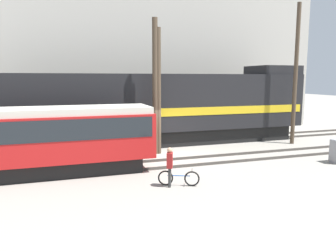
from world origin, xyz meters
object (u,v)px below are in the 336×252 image
utility_pole_right (296,75)px  freight_locomotive (156,108)px  streetcar (44,137)px  utility_pole_center (158,92)px  utility_pole_left (155,87)px  person (170,163)px  bicycle (179,178)px

utility_pole_right → freight_locomotive: bearing=163.6°
streetcar → utility_pole_center: utility_pole_center is taller
streetcar → utility_pole_center: bearing=22.9°
utility_pole_left → utility_pole_center: bearing=0.0°
person → utility_pole_right: size_ratio=0.18×
person → utility_pole_right: utility_pole_right is taller
freight_locomotive → streetcar: freight_locomotive is taller
person → utility_pole_center: 6.43m
utility_pole_left → streetcar: bearing=-156.5°
bicycle → person: 0.75m
streetcar → person: streetcar is taller
streetcar → utility_pole_left: 6.66m
bicycle → utility_pole_left: size_ratio=0.21×
utility_pole_center → utility_pole_right: size_ratio=0.78×
bicycle → utility_pole_left: utility_pole_left is taller
utility_pole_left → bicycle: bearing=-96.7°
utility_pole_right → utility_pole_center: bearing=180.0°
person → bicycle: bearing=-1.9°
person → utility_pole_left: (1.06, 5.76, 2.82)m
freight_locomotive → bicycle: size_ratio=13.19×
person → freight_locomotive: bearing=77.5°
freight_locomotive → utility_pole_right: size_ratio=2.30×
bicycle → utility_pole_center: (0.87, 5.78, 3.21)m
streetcar → utility_pole_left: (5.81, 2.53, 2.06)m
freight_locomotive → utility_pole_left: 2.99m
streetcar → person: (4.75, -3.23, -0.76)m
freight_locomotive → utility_pole_right: bearing=-16.4°
bicycle → person: person is taller
utility_pole_right → person: bearing=-151.1°
person → streetcar: bearing=145.8°
utility_pole_left → utility_pole_right: (9.40, 0.00, 0.72)m
utility_pole_left → utility_pole_center: 0.32m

